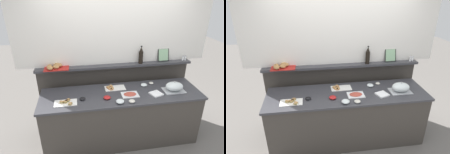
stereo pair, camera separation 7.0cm
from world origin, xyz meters
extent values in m
plane|color=slate|center=(0.00, 0.60, 0.00)|extent=(12.00, 12.00, 0.00)
cube|color=#3D3833|center=(0.00, 0.00, 0.44)|extent=(2.52, 0.70, 0.88)
cube|color=#38383D|center=(0.00, 0.00, 0.89)|extent=(2.56, 0.74, 0.03)
cube|color=#3D3833|center=(0.00, 0.55, 0.59)|extent=(2.74, 0.08, 1.18)
cube|color=#38383D|center=(0.00, 0.50, 1.20)|extent=(2.74, 0.22, 0.04)
cube|color=white|center=(0.00, 0.57, 1.91)|extent=(3.34, 0.08, 1.38)
cube|color=white|center=(-0.87, -0.15, 0.92)|extent=(0.33, 0.19, 0.01)
cube|color=#B7844C|center=(-0.80, -0.21, 0.93)|extent=(0.06, 0.07, 0.01)
cube|color=#66994C|center=(-0.80, -0.21, 0.93)|extent=(0.06, 0.07, 0.01)
cube|color=#B7844C|center=(-0.80, -0.21, 0.94)|extent=(0.06, 0.07, 0.01)
cube|color=#B7844C|center=(-0.92, -0.14, 0.93)|extent=(0.06, 0.05, 0.01)
cube|color=#66994C|center=(-0.92, -0.14, 0.93)|extent=(0.06, 0.05, 0.01)
cube|color=#B7844C|center=(-0.92, -0.14, 0.94)|extent=(0.06, 0.05, 0.01)
cube|color=#B7844C|center=(-0.84, -0.13, 0.93)|extent=(0.06, 0.04, 0.01)
cube|color=#66994C|center=(-0.84, -0.13, 0.93)|extent=(0.06, 0.04, 0.01)
cube|color=#B7844C|center=(-0.84, -0.13, 0.94)|extent=(0.06, 0.04, 0.01)
cube|color=#B7844C|center=(-0.83, -0.10, 0.93)|extent=(0.07, 0.07, 0.01)
cube|color=#66994C|center=(-0.83, -0.10, 0.93)|extent=(0.07, 0.07, 0.01)
cube|color=#B7844C|center=(-0.83, -0.10, 0.94)|extent=(0.07, 0.07, 0.01)
cube|color=#B7844C|center=(-0.87, -0.15, 0.93)|extent=(0.05, 0.06, 0.01)
cube|color=#66994C|center=(-0.87, -0.15, 0.93)|extent=(0.05, 0.06, 0.01)
cube|color=#B7844C|center=(-0.87, -0.15, 0.94)|extent=(0.05, 0.06, 0.01)
cube|color=white|center=(-0.07, 0.18, 0.92)|extent=(0.34, 0.18, 0.01)
cube|color=#B7844C|center=(-0.13, 0.13, 0.93)|extent=(0.06, 0.07, 0.01)
cube|color=#D1664C|center=(-0.13, 0.13, 0.93)|extent=(0.06, 0.07, 0.01)
cube|color=#B7844C|center=(-0.13, 0.13, 0.94)|extent=(0.06, 0.07, 0.01)
cube|color=#B7844C|center=(-0.19, 0.19, 0.93)|extent=(0.06, 0.07, 0.01)
cube|color=#D1664C|center=(-0.19, 0.19, 0.93)|extent=(0.06, 0.07, 0.01)
cube|color=#B7844C|center=(-0.19, 0.19, 0.94)|extent=(0.06, 0.07, 0.01)
cube|color=#B7844C|center=(-0.13, 0.22, 0.93)|extent=(0.06, 0.07, 0.01)
cube|color=#D1664C|center=(-0.13, 0.22, 0.93)|extent=(0.06, 0.07, 0.01)
cube|color=#B7844C|center=(-0.13, 0.22, 0.94)|extent=(0.06, 0.07, 0.01)
cube|color=#B7844C|center=(-0.16, 0.13, 0.93)|extent=(0.07, 0.07, 0.01)
cube|color=#D1664C|center=(-0.16, 0.13, 0.93)|extent=(0.07, 0.07, 0.01)
cube|color=#B7844C|center=(-0.16, 0.13, 0.94)|extent=(0.07, 0.07, 0.01)
cube|color=white|center=(0.12, -0.08, 0.92)|extent=(0.26, 0.20, 0.01)
ellipsoid|color=#B24738|center=(0.12, -0.08, 0.93)|extent=(0.20, 0.14, 0.01)
cube|color=#B7BABF|center=(0.86, -0.06, 0.92)|extent=(0.34, 0.24, 0.01)
ellipsoid|color=silver|center=(0.86, -0.06, 0.99)|extent=(0.28, 0.23, 0.14)
sphere|color=#B7BABF|center=(0.86, -0.06, 1.07)|extent=(0.02, 0.02, 0.02)
ellipsoid|color=silver|center=(0.43, 0.17, 0.93)|extent=(0.11, 0.11, 0.05)
ellipsoid|color=#BF4C3F|center=(0.43, 0.17, 0.92)|extent=(0.09, 0.09, 0.03)
ellipsoid|color=silver|center=(-0.08, -0.27, 0.93)|extent=(0.12, 0.12, 0.05)
ellipsoid|color=#E5CC66|center=(-0.08, -0.27, 0.93)|extent=(0.10, 0.10, 0.03)
ellipsoid|color=red|center=(-0.25, -0.12, 0.93)|extent=(0.11, 0.11, 0.04)
ellipsoid|color=silver|center=(0.10, -0.28, 0.93)|extent=(0.09, 0.09, 0.03)
ellipsoid|color=silver|center=(0.58, 0.24, 0.92)|extent=(0.08, 0.08, 0.03)
ellipsoid|color=black|center=(-0.62, -0.09, 0.93)|extent=(0.09, 0.09, 0.03)
cylinder|color=#B7BABF|center=(0.99, 0.15, 0.92)|extent=(0.09, 0.17, 0.01)
cylinder|color=#B7BABF|center=(0.96, 0.17, 0.92)|extent=(0.15, 0.12, 0.01)
sphere|color=#B7BABF|center=(1.03, 0.23, 0.92)|extent=(0.01, 0.01, 0.01)
cube|color=white|center=(0.53, -0.13, 0.92)|extent=(0.22, 0.22, 0.02)
cylinder|color=black|center=(0.44, 0.47, 1.32)|extent=(0.08, 0.08, 0.22)
cone|color=black|center=(0.44, 0.47, 1.47)|extent=(0.06, 0.06, 0.08)
cylinder|color=black|center=(0.44, 0.47, 1.52)|extent=(0.03, 0.03, 0.02)
cylinder|color=white|center=(1.25, 0.47, 1.25)|extent=(0.03, 0.03, 0.08)
cylinder|color=#B7BABF|center=(1.25, 0.47, 1.30)|extent=(0.03, 0.03, 0.01)
cylinder|color=white|center=(1.29, 0.47, 1.25)|extent=(0.03, 0.03, 0.08)
cylinder|color=#B7BABF|center=(1.29, 0.47, 1.30)|extent=(0.03, 0.03, 0.01)
cube|color=#B2231E|center=(-1.01, 0.47, 1.22)|extent=(0.40, 0.26, 0.02)
ellipsoid|color=#AD7A47|center=(-1.12, 0.45, 1.26)|extent=(0.09, 0.15, 0.06)
ellipsoid|color=#B7844C|center=(-1.01, 0.43, 1.26)|extent=(0.14, 0.13, 0.06)
ellipsoid|color=#AD7A47|center=(-0.98, 0.49, 1.26)|extent=(0.17, 0.13, 0.07)
ellipsoid|color=tan|center=(-1.00, 0.54, 1.26)|extent=(0.11, 0.15, 0.06)
ellipsoid|color=#B7844C|center=(-1.10, 0.40, 1.26)|extent=(0.14, 0.15, 0.06)
cube|color=black|center=(0.87, 0.51, 1.33)|extent=(0.21, 0.07, 0.24)
cube|color=#8CB78C|center=(0.87, 0.50, 1.33)|extent=(0.18, 0.05, 0.20)
camera|label=1|loc=(-0.61, -2.69, 2.49)|focal=31.85mm
camera|label=2|loc=(-0.54, -2.70, 2.49)|focal=31.85mm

